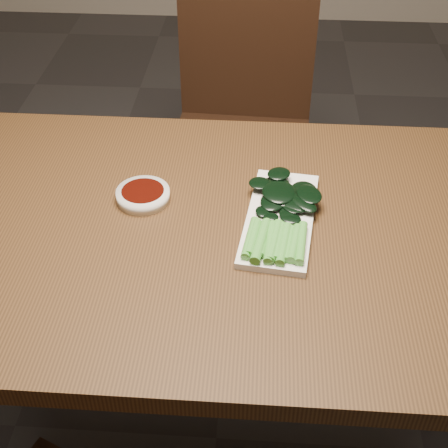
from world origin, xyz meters
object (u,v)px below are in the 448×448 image
(table, at_px, (214,252))
(serving_plate, at_px, (280,219))
(chair_far, at_px, (242,122))
(gai_lan, at_px, (282,213))
(sauce_bowl, at_px, (143,195))

(table, height_order, serving_plate, serving_plate)
(chair_far, bearing_deg, serving_plate, -79.98)
(chair_far, relative_size, gai_lan, 3.02)
(sauce_bowl, xyz_separation_m, serving_plate, (0.28, -0.05, -0.01))
(gai_lan, bearing_deg, chair_far, 97.48)
(chair_far, relative_size, sauce_bowl, 8.21)
(serving_plate, bearing_deg, chair_far, 97.35)
(sauce_bowl, bearing_deg, chair_far, 77.54)
(table, relative_size, serving_plate, 4.49)
(table, relative_size, sauce_bowl, 12.92)
(chair_far, height_order, gai_lan, chair_far)
(sauce_bowl, distance_m, serving_plate, 0.28)
(sauce_bowl, relative_size, gai_lan, 0.37)
(table, xyz_separation_m, serving_plate, (0.13, 0.02, 0.08))
(gai_lan, bearing_deg, table, -173.25)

